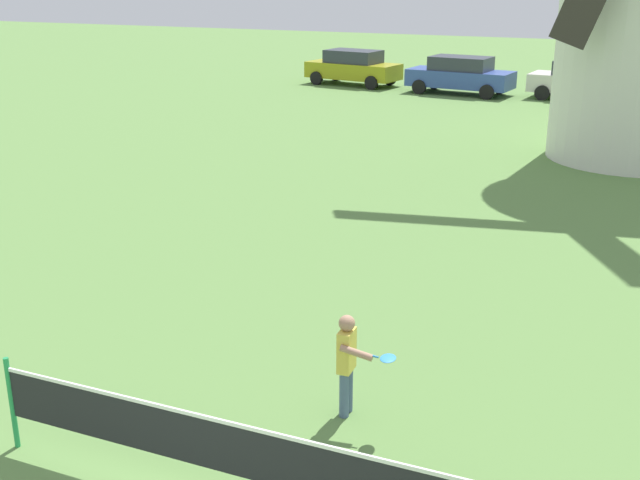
{
  "coord_description": "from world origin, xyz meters",
  "views": [
    {
      "loc": [
        3.64,
        -3.59,
        5.07
      ],
      "look_at": [
        0.3,
        4.15,
        2.2
      ],
      "focal_mm": 44.88,
      "sensor_mm": 36.0,
      "label": 1
    }
  ],
  "objects_px": {
    "player_far": "(348,359)",
    "parked_car_blue": "(460,75)",
    "parked_car_mustard": "(353,67)",
    "stray_ball": "(37,384)",
    "parked_car_cream": "(585,80)",
    "tennis_net": "(238,451)"
  },
  "relations": [
    {
      "from": "parked_car_cream",
      "to": "parked_car_mustard",
      "type": "bearing_deg",
      "value": 177.41
    },
    {
      "from": "parked_car_cream",
      "to": "tennis_net",
      "type": "bearing_deg",
      "value": -90.6
    },
    {
      "from": "player_far",
      "to": "parked_car_blue",
      "type": "distance_m",
      "value": 26.25
    },
    {
      "from": "parked_car_mustard",
      "to": "parked_car_cream",
      "type": "height_order",
      "value": "same"
    },
    {
      "from": "stray_ball",
      "to": "parked_car_cream",
      "type": "relative_size",
      "value": 0.04
    },
    {
      "from": "parked_car_cream",
      "to": "stray_ball",
      "type": "bearing_deg",
      "value": -97.93
    },
    {
      "from": "player_far",
      "to": "parked_car_mustard",
      "type": "xyz_separation_m",
      "value": [
        -10.17,
        26.56,
        0.08
      ]
    },
    {
      "from": "player_far",
      "to": "parked_car_blue",
      "type": "relative_size",
      "value": 0.28
    },
    {
      "from": "tennis_net",
      "to": "player_far",
      "type": "relative_size",
      "value": 4.44
    },
    {
      "from": "parked_car_mustard",
      "to": "stray_ball",
      "type": "bearing_deg",
      "value": -77.01
    },
    {
      "from": "tennis_net",
      "to": "parked_car_mustard",
      "type": "distance_m",
      "value": 30.32
    },
    {
      "from": "stray_ball",
      "to": "player_far",
      "type": "bearing_deg",
      "value": 15.31
    },
    {
      "from": "stray_ball",
      "to": "parked_car_mustard",
      "type": "distance_m",
      "value": 28.34
    },
    {
      "from": "stray_ball",
      "to": "parked_car_mustard",
      "type": "xyz_separation_m",
      "value": [
        -6.37,
        27.61,
        0.71
      ]
    },
    {
      "from": "parked_car_mustard",
      "to": "parked_car_blue",
      "type": "bearing_deg",
      "value": -8.88
    },
    {
      "from": "stray_ball",
      "to": "parked_car_mustard",
      "type": "bearing_deg",
      "value": 102.99
    },
    {
      "from": "parked_car_cream",
      "to": "parked_car_blue",
      "type": "bearing_deg",
      "value": -176.08
    },
    {
      "from": "player_far",
      "to": "stray_ball",
      "type": "height_order",
      "value": "player_far"
    },
    {
      "from": "parked_car_blue",
      "to": "parked_car_cream",
      "type": "bearing_deg",
      "value": 3.92
    },
    {
      "from": "tennis_net",
      "to": "player_far",
      "type": "height_order",
      "value": "player_far"
    },
    {
      "from": "tennis_net",
      "to": "parked_car_mustard",
      "type": "relative_size",
      "value": 1.28
    },
    {
      "from": "parked_car_cream",
      "to": "player_far",
      "type": "bearing_deg",
      "value": -89.96
    }
  ]
}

